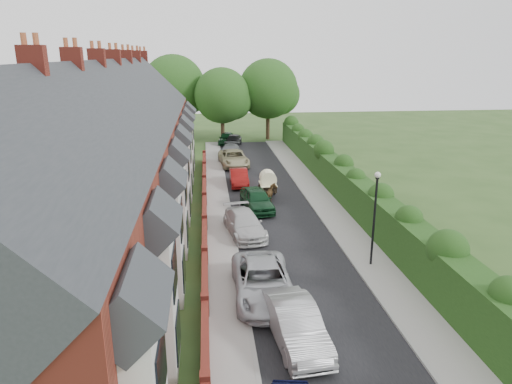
# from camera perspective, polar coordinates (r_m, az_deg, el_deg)

# --- Properties ---
(ground) EXTENTS (140.00, 140.00, 0.00)m
(ground) POSITION_cam_1_polar(r_m,az_deg,el_deg) (20.98, 8.92, -14.33)
(ground) COLOR #2D4C1E
(ground) RESTS_ON ground
(road) EXTENTS (6.00, 58.00, 0.02)m
(road) POSITION_cam_1_polar(r_m,az_deg,el_deg) (30.59, 2.73, -3.79)
(road) COLOR black
(road) RESTS_ON ground
(pavement_hedge_side) EXTENTS (2.20, 58.00, 0.12)m
(pavement_hedge_side) POSITION_cam_1_polar(r_m,az_deg,el_deg) (31.45, 10.14, -3.37)
(pavement_hedge_side) COLOR gray
(pavement_hedge_side) RESTS_ON ground
(pavement_house_side) EXTENTS (1.70, 58.00, 0.12)m
(pavement_house_side) POSITION_cam_1_polar(r_m,az_deg,el_deg) (30.24, -4.51, -3.98)
(pavement_house_side) COLOR gray
(pavement_house_side) RESTS_ON ground
(kerb_hedge_side) EXTENTS (0.18, 58.00, 0.13)m
(kerb_hedge_side) POSITION_cam_1_polar(r_m,az_deg,el_deg) (31.17, 8.29, -3.45)
(kerb_hedge_side) COLOR gray
(kerb_hedge_side) RESTS_ON ground
(kerb_house_side) EXTENTS (0.18, 58.00, 0.13)m
(kerb_house_side) POSITION_cam_1_polar(r_m,az_deg,el_deg) (30.27, -3.00, -3.92)
(kerb_house_side) COLOR gray
(kerb_house_side) RESTS_ON ground
(hedge) EXTENTS (2.10, 58.00, 2.85)m
(hedge) POSITION_cam_1_polar(r_m,az_deg,el_deg) (31.50, 13.43, -0.57)
(hedge) COLOR #183B12
(hedge) RESTS_ON ground
(terrace_row) EXTENTS (9.05, 40.50, 11.50)m
(terrace_row) POSITION_cam_1_polar(r_m,az_deg,el_deg) (28.56, -17.86, 3.26)
(terrace_row) COLOR maroon
(terrace_row) RESTS_ON ground
(garden_wall_row) EXTENTS (0.35, 40.35, 1.10)m
(garden_wall_row) POSITION_cam_1_polar(r_m,az_deg,el_deg) (29.15, -6.43, -4.00)
(garden_wall_row) COLOR maroon
(garden_wall_row) RESTS_ON ground
(lamppost) EXTENTS (0.32, 0.32, 5.16)m
(lamppost) POSITION_cam_1_polar(r_m,az_deg,el_deg) (24.08, 14.67, -1.84)
(lamppost) COLOR black
(lamppost) RESTS_ON ground
(tree_far_left) EXTENTS (7.14, 6.80, 9.29)m
(tree_far_left) POSITION_cam_1_polar(r_m,az_deg,el_deg) (57.61, -3.93, 11.77)
(tree_far_left) COLOR #332316
(tree_far_left) RESTS_ON ground
(tree_far_right) EXTENTS (7.98, 7.60, 10.31)m
(tree_far_right) POSITION_cam_1_polar(r_m,az_deg,el_deg) (60.10, 1.88, 12.59)
(tree_far_right) COLOR #332316
(tree_far_right) RESTS_ON ground
(tree_far_back) EXTENTS (8.40, 8.00, 10.82)m
(tree_far_back) POSITION_cam_1_polar(r_m,az_deg,el_deg) (60.58, -9.83, 12.68)
(tree_far_back) COLOR #332316
(tree_far_back) RESTS_ON ground
(car_silver_a) EXTENTS (2.18, 4.95, 1.58)m
(car_silver_a) POSITION_cam_1_polar(r_m,az_deg,el_deg) (18.40, 4.99, -16.14)
(car_silver_a) COLOR #9F9FA3
(car_silver_a) RESTS_ON ground
(car_silver_b) EXTENTS (2.67, 5.76, 1.60)m
(car_silver_b) POSITION_cam_1_polar(r_m,az_deg,el_deg) (21.30, 0.88, -11.12)
(car_silver_b) COLOR #B6B8BE
(car_silver_b) RESTS_ON ground
(car_white) EXTENTS (2.75, 5.19, 1.43)m
(car_white) POSITION_cam_1_polar(r_m,az_deg,el_deg) (28.32, -1.46, -3.98)
(car_white) COLOR silver
(car_white) RESTS_ON ground
(car_green) EXTENTS (2.45, 4.83, 1.57)m
(car_green) POSITION_cam_1_polar(r_m,az_deg,el_deg) (32.73, 0.11, -0.93)
(car_green) COLOR #11381D
(car_green) RESTS_ON ground
(car_red) EXTENTS (1.47, 4.18, 1.38)m
(car_red) POSITION_cam_1_polar(r_m,az_deg,el_deg) (39.01, -2.15, 1.85)
(car_red) COLOR maroon
(car_red) RESTS_ON ground
(car_beige) EXTENTS (3.11, 5.88, 1.57)m
(car_beige) POSITION_cam_1_polar(r_m,az_deg,el_deg) (45.84, -2.82, 4.24)
(car_beige) COLOR tan
(car_beige) RESTS_ON ground
(car_grey) EXTENTS (2.80, 5.22, 1.44)m
(car_grey) POSITION_cam_1_polar(r_m,az_deg,el_deg) (49.28, -3.31, 5.05)
(car_grey) COLOR slate
(car_grey) RESTS_ON ground
(car_black) EXTENTS (2.58, 4.41, 1.41)m
(car_black) POSITION_cam_1_polar(r_m,az_deg,el_deg) (55.97, -2.85, 6.47)
(car_black) COLOR black
(car_black) RESTS_ON ground
(horse) EXTENTS (1.18, 1.87, 1.46)m
(horse) POSITION_cam_1_polar(r_m,az_deg,el_deg) (34.01, 1.91, -0.35)
(horse) COLOR brown
(horse) RESTS_ON ground
(horse_cart) EXTENTS (1.33, 2.93, 2.12)m
(horse_cart) POSITION_cam_1_polar(r_m,az_deg,el_deg) (35.65, 1.50, 1.27)
(horse_cart) COLOR black
(horse_cart) RESTS_ON ground
(car_extra_far) EXTENTS (2.43, 4.50, 1.45)m
(car_extra_far) POSITION_cam_1_polar(r_m,az_deg,el_deg) (57.40, -3.73, 6.74)
(car_extra_far) COLOR #0F3319
(car_extra_far) RESTS_ON ground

